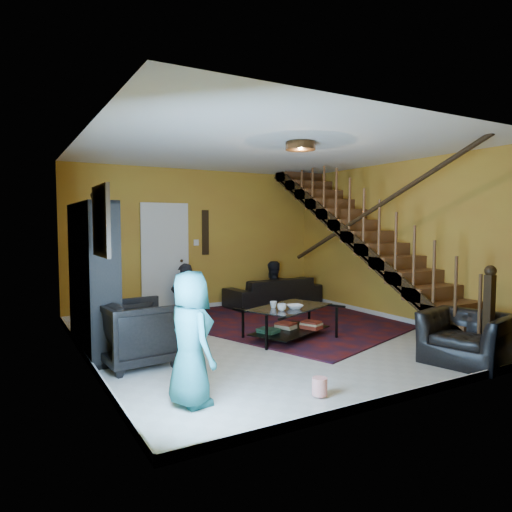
{
  "coord_description": "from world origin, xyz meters",
  "views": [
    {
      "loc": [
        -3.5,
        -5.79,
        1.72
      ],
      "look_at": [
        0.01,
        0.4,
        1.22
      ],
      "focal_mm": 32.0,
      "sensor_mm": 36.0,
      "label": 1
    }
  ],
  "objects_px": {
    "bookshelf": "(93,280)",
    "coffee_table": "(290,320)",
    "armchair_left": "(139,333)",
    "armchair_right": "(467,338)",
    "sofa": "(273,292)"
  },
  "relations": [
    {
      "from": "sofa",
      "to": "armchair_left",
      "type": "height_order",
      "value": "armchair_left"
    },
    {
      "from": "bookshelf",
      "to": "coffee_table",
      "type": "height_order",
      "value": "bookshelf"
    },
    {
      "from": "armchair_right",
      "to": "coffee_table",
      "type": "xyz_separation_m",
      "value": [
        -1.25,
        2.06,
        -0.03
      ]
    },
    {
      "from": "bookshelf",
      "to": "sofa",
      "type": "relative_size",
      "value": 0.98
    },
    {
      "from": "sofa",
      "to": "coffee_table",
      "type": "bearing_deg",
      "value": 59.27
    },
    {
      "from": "bookshelf",
      "to": "coffee_table",
      "type": "bearing_deg",
      "value": -16.5
    },
    {
      "from": "sofa",
      "to": "armchair_right",
      "type": "relative_size",
      "value": 2.11
    },
    {
      "from": "bookshelf",
      "to": "coffee_table",
      "type": "relative_size",
      "value": 1.36
    },
    {
      "from": "bookshelf",
      "to": "armchair_right",
      "type": "distance_m",
      "value": 4.88
    },
    {
      "from": "bookshelf",
      "to": "armchair_right",
      "type": "relative_size",
      "value": 2.07
    },
    {
      "from": "bookshelf",
      "to": "sofa",
      "type": "bearing_deg",
      "value": 23.53
    },
    {
      "from": "sofa",
      "to": "armchair_left",
      "type": "relative_size",
      "value": 2.33
    },
    {
      "from": "armchair_right",
      "to": "coffee_table",
      "type": "bearing_deg",
      "value": -163.7
    },
    {
      "from": "bookshelf",
      "to": "armchair_left",
      "type": "xyz_separation_m",
      "value": [
        0.35,
        -0.93,
        -0.57
      ]
    },
    {
      "from": "armchair_left",
      "to": "armchair_right",
      "type": "distance_m",
      "value": 4.04
    }
  ]
}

